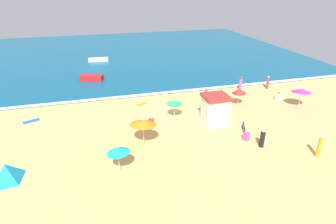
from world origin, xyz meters
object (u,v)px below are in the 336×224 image
(beach_umbrella_4, at_px, (174,102))
(beachgoer_1, at_px, (206,97))
(beach_tent, at_px, (7,173))
(small_boat_0, at_px, (98,59))
(lifeguard_cabana, at_px, (215,109))
(beachgoer_5, at_px, (241,84))
(parked_bicycle, at_px, (244,128))
(beachgoer_7, at_px, (151,122))
(small_boat_1, at_px, (91,78))
(beach_umbrella_2, at_px, (302,90))
(beachgoer_3, at_px, (262,139))
(beach_umbrella_1, at_px, (118,150))
(beach_umbrella_0, at_px, (143,122))
(beachgoer_0, at_px, (319,146))
(beach_umbrella_3, at_px, (239,91))
(beachgoer_4, at_px, (268,82))
(beachgoer_2, at_px, (246,136))
(beachgoer_6, at_px, (278,97))

(beach_umbrella_4, relative_size, beachgoer_1, 1.08)
(beach_tent, bearing_deg, small_boat_0, 76.24)
(lifeguard_cabana, relative_size, small_boat_0, 0.84)
(beach_umbrella_4, height_order, beachgoer_5, beach_umbrella_4)
(parked_bicycle, bearing_deg, beachgoer_7, 156.46)
(parked_bicycle, bearing_deg, small_boat_0, 112.11)
(beachgoer_7, relative_size, small_boat_1, 0.28)
(parked_bicycle, xyz_separation_m, beachgoer_1, (-0.98, 6.73, 0.52))
(parked_bicycle, distance_m, beachgoer_5, 10.88)
(beach_umbrella_2, bearing_deg, beachgoer_5, 118.75)
(beachgoer_5, relative_size, beachgoer_7, 1.96)
(beachgoer_1, xyz_separation_m, beachgoer_3, (1.11, -9.43, -0.18))
(beach_umbrella_1, height_order, beachgoer_3, beach_umbrella_1)
(beach_umbrella_0, height_order, beachgoer_0, beach_umbrella_0)
(beach_tent, relative_size, small_boat_0, 0.72)
(beach_umbrella_1, xyz_separation_m, beachgoer_3, (11.64, 0.23, -1.07))
(beach_umbrella_3, bearing_deg, beachgoer_4, 31.96)
(beachgoer_1, distance_m, beachgoer_2, 8.18)
(beach_umbrella_1, xyz_separation_m, beach_umbrella_4, (6.24, 7.26, -0.09))
(beachgoer_1, relative_size, beachgoer_2, 1.90)
(beachgoer_2, xyz_separation_m, beachgoer_3, (0.69, -1.27, 0.27))
(beach_tent, height_order, beachgoer_7, beach_tent)
(beach_umbrella_0, height_order, beachgoer_5, beach_umbrella_0)
(lifeguard_cabana, xyz_separation_m, beachgoer_5, (6.74, 7.39, -0.58))
(beachgoer_1, height_order, beachgoer_7, beachgoer_1)
(beachgoer_3, xyz_separation_m, beachgoer_7, (-7.92, 6.09, -0.34))
(beach_umbrella_1, relative_size, small_boat_1, 0.72)
(beachgoer_5, relative_size, small_boat_0, 0.53)
(lifeguard_cabana, distance_m, beachgoer_4, 12.46)
(beach_umbrella_0, relative_size, beachgoer_5, 1.73)
(beachgoer_2, relative_size, beachgoer_6, 1.05)
(beach_umbrella_2, distance_m, beachgoer_7, 16.27)
(beach_tent, bearing_deg, beach_umbrella_2, 11.10)
(beach_umbrella_3, height_order, small_boat_0, beach_umbrella_3)
(beach_umbrella_2, bearing_deg, beachgoer_7, 179.63)
(beach_tent, xyz_separation_m, beachgoer_7, (11.15, 5.47, -0.33))
(beach_umbrella_0, bearing_deg, beachgoer_2, -10.55)
(beach_umbrella_2, bearing_deg, beachgoer_0, -120.16)
(beach_umbrella_3, xyz_separation_m, small_boat_1, (-15.21, 12.77, -1.22))
(beach_tent, distance_m, beachgoer_5, 26.58)
(beach_umbrella_2, bearing_deg, beachgoer_3, -144.12)
(beachgoer_1, distance_m, beachgoer_4, 9.78)
(beach_umbrella_0, relative_size, beachgoer_6, 3.20)
(beachgoer_1, distance_m, beachgoer_3, 9.50)
(beach_tent, bearing_deg, beach_umbrella_4, 25.10)
(beachgoer_3, bearing_deg, beach_tent, 178.12)
(beach_umbrella_3, height_order, beachgoer_6, beach_umbrella_3)
(beachgoer_0, bearing_deg, beach_umbrella_1, 171.72)
(small_boat_0, bearing_deg, beach_umbrella_3, -58.84)
(beachgoer_0, distance_m, beachgoer_5, 14.89)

